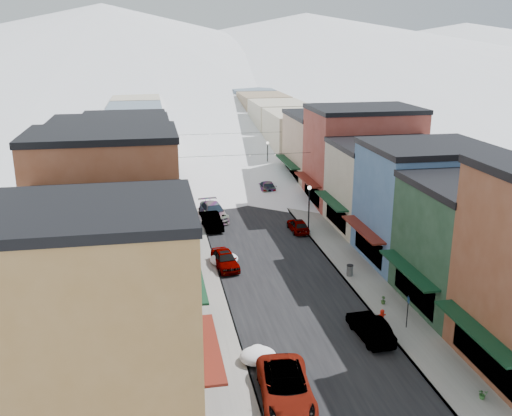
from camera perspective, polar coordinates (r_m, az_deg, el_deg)
name	(u,v)px	position (r m, az deg, el deg)	size (l,w,h in m)	color
road	(220,169)	(86.03, -3.57, 3.90)	(10.00, 160.00, 0.01)	black
sidewalk_left	(176,171)	(85.49, -7.98, 3.73)	(3.20, 160.00, 0.15)	gray
sidewalk_right	(263,167)	(87.03, 0.75, 4.13)	(3.20, 160.00, 0.15)	gray
curb_left	(187,170)	(85.57, -6.94, 3.78)	(0.10, 160.00, 0.15)	slate
curb_right	(253,167)	(86.75, -0.25, 4.09)	(0.10, 160.00, 0.15)	slate
bldg_l_yellow	(98,313)	(30.59, -15.57, -10.11)	(11.30, 8.70, 11.50)	#A6763D
bldg_l_cream	(109,267)	(38.71, -14.48, -5.77)	(11.30, 8.20, 9.50)	beige
bldg_l_brick_near	(107,211)	(45.78, -14.66, -0.25)	(12.30, 8.20, 12.50)	brown
bldg_l_grayblue	(120,202)	(54.38, -13.45, 0.62)	(11.30, 9.20, 9.00)	slate
bldg_l_brick_far	(113,170)	(62.90, -14.09, 3.70)	(13.30, 9.20, 11.00)	maroon
bldg_l_tan	(126,156)	(72.72, -12.86, 5.13)	(11.30, 11.20, 10.00)	tan
bldg_r_green	(481,244)	(44.64, 21.59, -3.38)	(11.30, 9.20, 9.50)	#1D3D27
bldg_r_blue	(425,203)	(51.90, 16.51, 0.46)	(11.30, 9.20, 10.50)	#406391
bldg_r_cream	(388,186)	(60.13, 13.08, 2.19)	(12.30, 9.20, 9.00)	#B6AD93
bldg_r_brick_far	(362,156)	(68.14, 10.57, 5.13)	(13.30, 9.20, 11.50)	maroon
bldg_r_tan	(328,149)	(77.25, 7.20, 5.91)	(11.30, 11.20, 9.50)	tan
distant_blocks	(205,121)	(107.79, -5.14, 8.67)	(34.00, 55.00, 8.00)	gray
mountain_ridge	(127,45)	(300.59, -12.81, 15.57)	(670.00, 340.00, 34.00)	silver
overhead_cables	(232,143)	(72.63, -2.43, 6.48)	(16.40, 15.04, 0.04)	black
car_white_suv	(286,387)	(32.74, 2.99, -17.48)	(2.83, 6.13, 1.70)	silver
car_silver_sedan	(225,259)	(49.47, -3.12, -5.15)	(1.83, 4.54, 1.55)	#96999D
car_dark_hatch	(211,221)	(59.54, -4.48, -1.28)	(1.68, 4.82, 1.59)	black
car_silver_wagon	(213,211)	(62.42, -4.29, -0.35)	(2.41, 5.92, 1.72)	#989AA0
car_green_sedan	(370,328)	(39.31, 11.34, -11.64)	(1.61, 4.61, 1.52)	black
car_gray_suv	(298,225)	(58.50, 4.22, -1.72)	(1.61, 4.01, 1.37)	#989BA0
car_black_sedan	(267,187)	(73.10, 1.09, 2.16)	(2.02, 4.97, 1.44)	black
car_lane_silver	(205,163)	(86.39, -5.10, 4.49)	(1.99, 4.95, 1.69)	#989AA0
car_lane_white	(225,158)	(90.83, -3.09, 5.04)	(2.26, 4.89, 1.36)	silver
fire_hydrant	(382,316)	(41.47, 12.49, -10.46)	(0.51, 0.38, 0.87)	red
parking_sign	(408,309)	(40.54, 14.93, -9.72)	(0.07, 0.33, 2.40)	black
trash_can	(350,270)	(48.20, 9.36, -6.16)	(0.56, 0.56, 0.95)	slate
streetlamp_near	(309,203)	(57.30, 5.33, 0.49)	(0.40, 0.40, 4.85)	black
streetlamp_far	(268,154)	(81.51, 1.16, 5.46)	(0.40, 0.40, 4.75)	black
planter_near	(483,394)	(35.20, 21.72, -16.91)	(0.51, 0.44, 0.57)	#346C31
planter_far	(383,300)	(43.94, 12.62, -8.98)	(0.34, 0.34, 0.60)	#355928
snow_pile_near	(258,355)	(36.18, 0.18, -14.53)	(2.27, 2.60, 0.96)	white
snow_pile_mid	(224,259)	(50.28, -3.21, -5.11)	(2.50, 2.74, 1.06)	white
snow_pile_far	(204,219)	(61.35, -5.20, -1.09)	(2.19, 2.55, 0.92)	white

